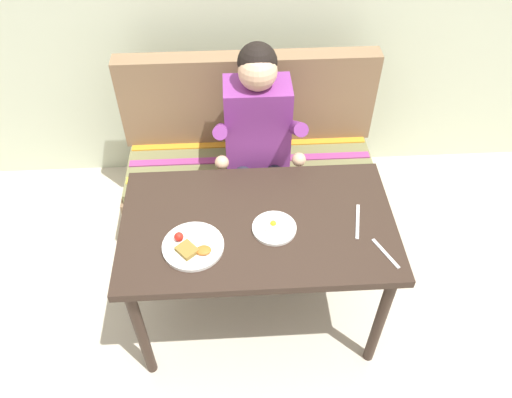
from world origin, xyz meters
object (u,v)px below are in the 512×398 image
(plate_eggs, at_px, (274,228))
(fork, at_px, (386,253))
(person, at_px, (258,135))
(plate_breakfast, at_px, (192,246))
(table, at_px, (258,234))
(knife, at_px, (358,221))
(couch, at_px, (250,171))

(plate_eggs, relative_size, fork, 1.12)
(person, distance_m, plate_breakfast, 0.78)
(table, bearing_deg, plate_breakfast, -155.36)
(table, relative_size, plate_eggs, 6.28)
(plate_eggs, relative_size, knife, 0.96)
(table, height_order, person, person)
(table, distance_m, plate_breakfast, 0.32)
(plate_breakfast, xyz_separation_m, plate_eggs, (0.35, 0.08, -0.00))
(plate_breakfast, relative_size, knife, 1.29)
(plate_eggs, bearing_deg, fork, -19.66)
(table, height_order, plate_breakfast, plate_breakfast)
(couch, height_order, person, person)
(fork, relative_size, knife, 0.85)
(plate_eggs, bearing_deg, table, 146.09)
(couch, bearing_deg, plate_eggs, -85.26)
(plate_breakfast, bearing_deg, knife, 8.32)
(person, distance_m, plate_eggs, 0.64)
(fork, bearing_deg, couch, 92.99)
(person, bearing_deg, plate_eggs, -87.21)
(fork, height_order, knife, same)
(fork, xyz_separation_m, knife, (-0.08, 0.18, 0.00))
(couch, relative_size, knife, 7.20)
(plate_breakfast, bearing_deg, table, 24.64)
(table, relative_size, plate_breakfast, 4.66)
(couch, distance_m, plate_breakfast, 1.02)
(knife, bearing_deg, plate_eggs, -164.11)
(plate_eggs, height_order, fork, plate_eggs)
(table, height_order, fork, fork)
(plate_breakfast, bearing_deg, person, 66.23)
(table, xyz_separation_m, couch, (0.00, 0.76, -0.32))
(couch, xyz_separation_m, fork, (0.51, -0.97, 0.40))
(couch, xyz_separation_m, plate_breakfast, (-0.28, -0.89, 0.41))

